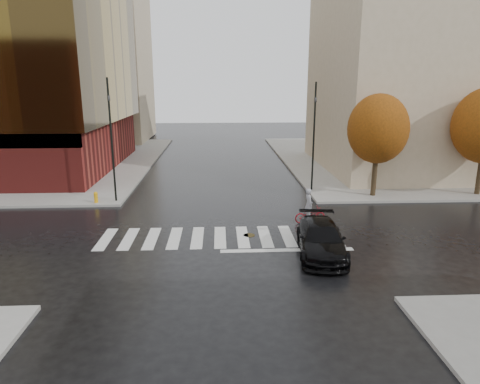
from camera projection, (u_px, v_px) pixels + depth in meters
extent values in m
plane|color=black|center=(220.00, 241.00, 20.31)|extent=(120.00, 120.00, 0.00)
cube|color=gray|center=(435.00, 158.00, 41.60)|extent=(30.00, 30.00, 0.15)
cube|color=silver|center=(220.00, 237.00, 20.80)|extent=(12.00, 3.00, 0.01)
cube|color=tan|center=(424.00, 59.00, 35.27)|extent=(16.00, 16.00, 18.00)
cube|color=tan|center=(88.00, 58.00, 52.77)|extent=(14.00, 12.00, 20.00)
cylinder|color=black|center=(374.00, 174.00, 27.56)|extent=(0.32, 0.32, 2.80)
ellipsoid|color=#91440E|center=(378.00, 129.00, 26.83)|extent=(3.80, 3.80, 4.37)
cylinder|color=black|center=(480.00, 173.00, 27.89)|extent=(0.32, 0.32, 2.80)
imported|color=black|center=(321.00, 239.00, 18.61)|extent=(2.51, 5.00, 1.39)
imported|color=maroon|center=(310.00, 215.00, 22.85)|extent=(1.73, 0.81, 0.88)
imported|color=gray|center=(309.00, 205.00, 22.71)|extent=(0.51, 0.70, 1.78)
cylinder|color=black|center=(112.00, 141.00, 25.73)|extent=(0.12, 0.12, 7.44)
imported|color=black|center=(108.00, 95.00, 25.05)|extent=(0.22, 0.20, 0.93)
cylinder|color=black|center=(314.00, 137.00, 28.38)|extent=(0.12, 0.12, 7.19)
imported|color=black|center=(315.00, 97.00, 27.72)|extent=(0.19, 0.21, 0.90)
cylinder|color=#E79F0D|center=(96.00, 198.00, 26.13)|extent=(0.23, 0.23, 0.56)
sphere|color=#E79F0D|center=(96.00, 194.00, 26.06)|extent=(0.24, 0.24, 0.24)
cylinder|color=#443718|center=(249.00, 235.00, 21.05)|extent=(0.64, 0.64, 0.01)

